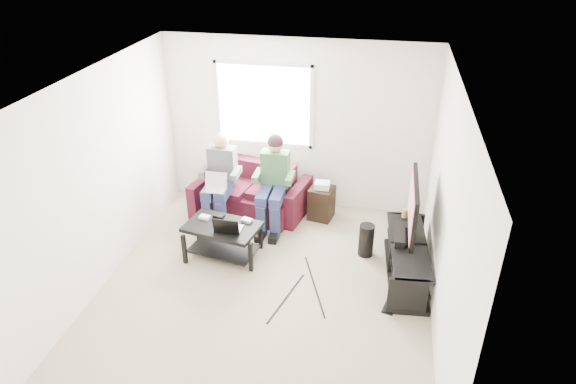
{
  "coord_description": "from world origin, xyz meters",
  "views": [
    {
      "loc": [
        1.25,
        -4.84,
        4.09
      ],
      "look_at": [
        0.18,
        0.6,
        1.08
      ],
      "focal_mm": 32.0,
      "sensor_mm": 36.0,
      "label": 1
    }
  ],
  "objects_px": {
    "coffee_table": "(223,233)",
    "end_table": "(322,202)",
    "tv": "(413,207)",
    "sofa": "(252,195)",
    "tv_stand": "(407,262)",
    "subwoofer": "(366,240)"
  },
  "relations": [
    {
      "from": "sofa",
      "to": "tv",
      "type": "distance_m",
      "value": 2.66
    },
    {
      "from": "sofa",
      "to": "coffee_table",
      "type": "xyz_separation_m",
      "value": [
        -0.09,
        -1.21,
        0.06
      ]
    },
    {
      "from": "subwoofer",
      "to": "end_table",
      "type": "relative_size",
      "value": 0.76
    },
    {
      "from": "coffee_table",
      "to": "subwoofer",
      "type": "height_order",
      "value": "coffee_table"
    },
    {
      "from": "tv",
      "to": "end_table",
      "type": "bearing_deg",
      "value": 138.01
    },
    {
      "from": "subwoofer",
      "to": "tv_stand",
      "type": "bearing_deg",
      "value": -35.68
    },
    {
      "from": "tv",
      "to": "end_table",
      "type": "distance_m",
      "value": 1.82
    },
    {
      "from": "tv_stand",
      "to": "tv",
      "type": "relative_size",
      "value": 1.39
    },
    {
      "from": "coffee_table",
      "to": "end_table",
      "type": "xyz_separation_m",
      "value": [
        1.16,
        1.23,
        -0.08
      ]
    },
    {
      "from": "sofa",
      "to": "subwoofer",
      "type": "relative_size",
      "value": 3.9
    },
    {
      "from": "tv_stand",
      "to": "sofa",
      "type": "bearing_deg",
      "value": 152.78
    },
    {
      "from": "subwoofer",
      "to": "sofa",
      "type": "bearing_deg",
      "value": 155.56
    },
    {
      "from": "sofa",
      "to": "subwoofer",
      "type": "xyz_separation_m",
      "value": [
        1.8,
        -0.82,
        -0.06
      ]
    },
    {
      "from": "tv_stand",
      "to": "subwoofer",
      "type": "relative_size",
      "value": 3.34
    },
    {
      "from": "coffee_table",
      "to": "sofa",
      "type": "bearing_deg",
      "value": 85.95
    },
    {
      "from": "tv_stand",
      "to": "subwoofer",
      "type": "xyz_separation_m",
      "value": [
        -0.53,
        0.38,
        0.01
      ]
    },
    {
      "from": "end_table",
      "to": "tv",
      "type": "bearing_deg",
      "value": -41.99
    },
    {
      "from": "subwoofer",
      "to": "tv",
      "type": "bearing_deg",
      "value": -28.0
    },
    {
      "from": "tv",
      "to": "subwoofer",
      "type": "relative_size",
      "value": 2.39
    },
    {
      "from": "sofa",
      "to": "tv_stand",
      "type": "relative_size",
      "value": 1.17
    },
    {
      "from": "sofa",
      "to": "tv",
      "type": "bearing_deg",
      "value": -25.27
    },
    {
      "from": "tv",
      "to": "end_table",
      "type": "height_order",
      "value": "tv"
    }
  ]
}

